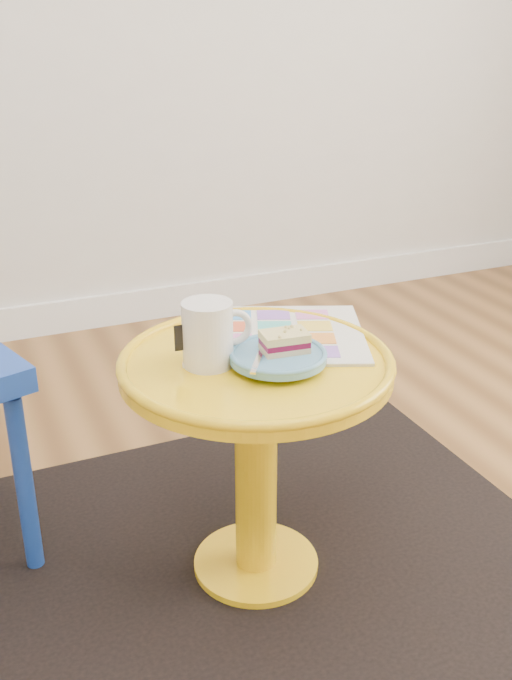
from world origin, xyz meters
name	(u,v)px	position (x,y,z in m)	size (l,w,h in m)	color
rug	(256,566)	(0.02, 0.54, 0.00)	(1.30, 1.10, 0.01)	black
side_table	(256,424)	(0.02, 0.54, 0.35)	(0.51, 0.51, 0.48)	yellow
newspaper	(275,334)	(0.10, 0.63, 0.48)	(0.35, 0.29, 0.01)	silver
mug	(209,332)	(-0.06, 0.56, 0.54)	(0.13, 0.09, 0.12)	silver
plate	(278,357)	(0.05, 0.50, 0.50)	(0.18, 0.18, 0.02)	#5692B7
cake_slice	(285,341)	(0.06, 0.51, 0.52)	(0.09, 0.06, 0.04)	#D3BC8C
fork	(260,355)	(0.02, 0.50, 0.51)	(0.09, 0.13, 0.00)	silver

